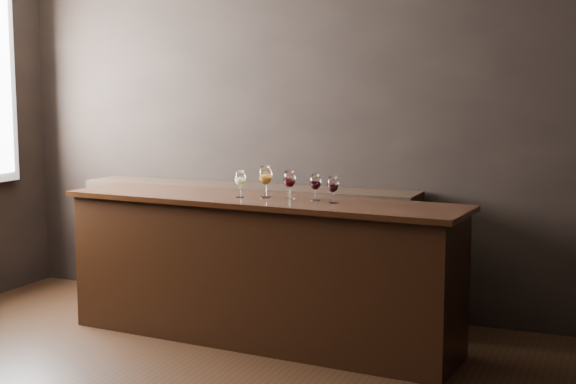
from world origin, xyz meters
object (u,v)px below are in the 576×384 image
at_px(glass_red_a, 290,180).
at_px(glass_red_c, 333,185).
at_px(bar_counter, 260,272).
at_px(glass_red_b, 315,183).
at_px(glass_amber, 265,176).
at_px(back_bar_shelf, 246,247).
at_px(glass_white, 240,179).

bearing_deg(glass_red_a, glass_red_c, -10.87).
relative_size(bar_counter, glass_red_b, 15.58).
height_order(bar_counter, glass_red_a, glass_red_a).
relative_size(glass_amber, glass_red_a, 1.13).
relative_size(glass_amber, glass_red_b, 1.24).
xyz_separation_m(back_bar_shelf, glass_white, (0.30, -0.71, 0.63)).
bearing_deg(glass_red_b, glass_red_c, -25.69).
height_order(glass_white, glass_red_b, glass_white).
distance_m(bar_counter, back_bar_shelf, 0.82).
bearing_deg(bar_counter, back_bar_shelf, 126.54).
bearing_deg(glass_white, glass_amber, 15.06).
distance_m(glass_white, glass_red_a, 0.35).
bearing_deg(glass_red_c, bar_counter, 176.06).
bearing_deg(bar_counter, glass_white, -170.62).
height_order(glass_amber, glass_red_a, glass_amber).
bearing_deg(glass_red_a, glass_amber, 178.22).
xyz_separation_m(bar_counter, back_bar_shelf, (-0.44, 0.69, 0.01)).
relative_size(glass_red_b, glass_red_c, 1.01).
height_order(glass_amber, glass_red_b, glass_amber).
bearing_deg(glass_red_c, glass_amber, 172.29).
bearing_deg(glass_amber, glass_red_b, 0.29).
bearing_deg(glass_red_b, bar_counter, -175.03).
height_order(bar_counter, glass_red_c, glass_red_c).
bearing_deg(back_bar_shelf, glass_red_b, -38.55).
xyz_separation_m(glass_amber, glass_red_a, (0.18, -0.01, -0.02)).
xyz_separation_m(glass_red_b, glass_red_c, (0.15, -0.07, -0.00)).
xyz_separation_m(bar_counter, glass_red_b, (0.39, 0.03, 0.63)).
relative_size(glass_red_a, glass_red_c, 1.11).
xyz_separation_m(back_bar_shelf, glass_red_c, (0.98, -0.73, 0.62)).
bearing_deg(glass_red_b, glass_white, -174.92).
distance_m(bar_counter, glass_red_c, 0.83).
relative_size(glass_white, glass_red_a, 0.95).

